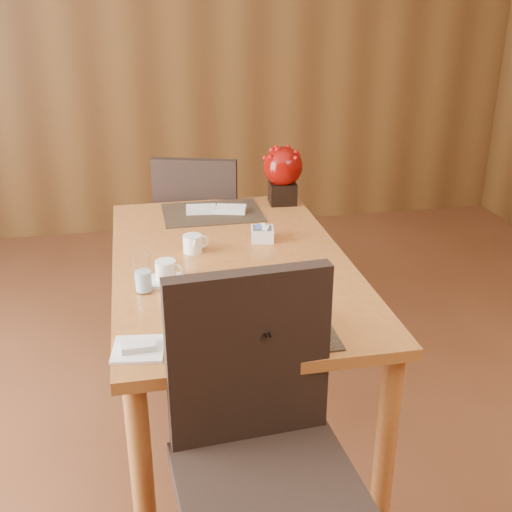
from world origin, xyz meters
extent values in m
cube|color=brown|center=(0.00, 3.00, 1.40)|extent=(5.00, 0.02, 2.80)
cube|color=#B06931|center=(0.00, 0.60, 0.73)|extent=(0.90, 1.50, 0.04)
cylinder|color=#B06931|center=(-0.39, -0.09, 0.35)|extent=(0.07, 0.07, 0.71)
cylinder|color=#B06931|center=(-0.39, 1.29, 0.35)|extent=(0.07, 0.07, 0.71)
cylinder|color=#B06931|center=(0.39, -0.09, 0.35)|extent=(0.07, 0.07, 0.71)
cylinder|color=#B06931|center=(0.39, 1.29, 0.35)|extent=(0.07, 0.07, 0.71)
cube|color=black|center=(0.00, 0.05, 0.75)|extent=(0.45, 0.33, 0.01)
cube|color=black|center=(0.00, 1.15, 0.75)|extent=(0.45, 0.33, 0.01)
cube|color=white|center=(-0.02, 0.02, 0.76)|extent=(0.29, 0.29, 0.01)
cube|color=white|center=(-0.02, 0.02, 0.81)|extent=(0.21, 0.21, 0.09)
cylinder|color=#D0C770|center=(-0.02, 0.02, 0.81)|extent=(0.18, 0.18, 0.07)
cylinder|color=white|center=(-0.26, 0.46, 0.75)|extent=(0.14, 0.14, 0.01)
cylinder|color=white|center=(-0.26, 0.46, 0.79)|extent=(0.10, 0.10, 0.07)
cylinder|color=black|center=(-0.26, 0.46, 0.82)|extent=(0.07, 0.07, 0.01)
cylinder|color=silver|center=(-0.34, 0.39, 0.82)|extent=(0.07, 0.07, 0.14)
cube|color=white|center=(0.16, 0.78, 0.78)|extent=(0.11, 0.11, 0.05)
cube|color=black|center=(0.35, 1.23, 0.80)|extent=(0.13, 0.13, 0.10)
sphere|color=#800905|center=(0.35, 1.23, 0.93)|extent=(0.19, 0.19, 0.19)
cube|color=white|center=(-0.37, 0.01, 0.75)|extent=(0.17, 0.17, 0.01)
cube|color=black|center=(-0.05, -0.35, 0.48)|extent=(0.52, 0.52, 0.06)
cube|color=black|center=(-0.07, -0.13, 0.78)|extent=(0.47, 0.08, 0.53)
cylinder|color=black|center=(0.13, -0.14, 0.23)|extent=(0.04, 0.04, 0.45)
cube|color=black|center=(0.01, 1.59, 0.44)|extent=(0.55, 0.55, 0.06)
cube|color=black|center=(-0.05, 1.40, 0.71)|extent=(0.42, 0.17, 0.48)
cylinder|color=black|center=(0.23, 1.71, 0.21)|extent=(0.03, 0.03, 0.41)
cylinder|color=black|center=(0.13, 1.37, 0.21)|extent=(0.03, 0.03, 0.41)
cylinder|color=black|center=(-0.11, 1.82, 0.21)|extent=(0.03, 0.03, 0.41)
cylinder|color=black|center=(-0.22, 1.47, 0.21)|extent=(0.03, 0.03, 0.41)
camera|label=1|loc=(-0.35, -1.64, 1.75)|focal=45.00mm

